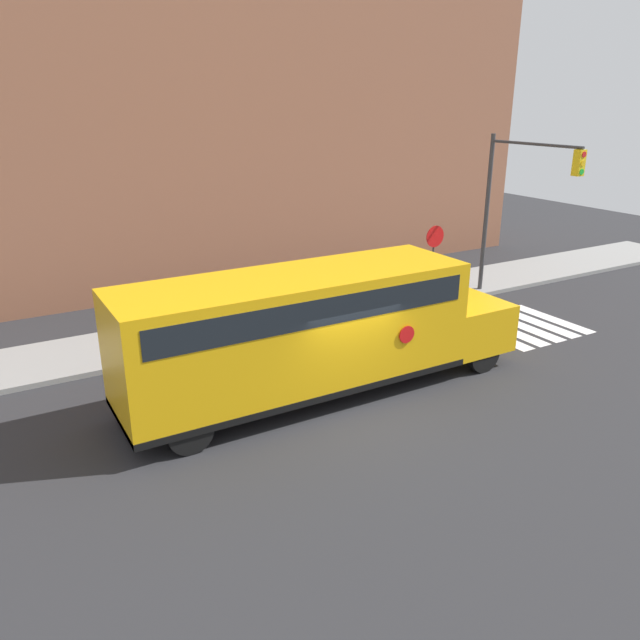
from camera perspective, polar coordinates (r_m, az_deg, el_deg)
ground_plane at (r=15.29m, az=2.82°, el=-8.03°), size 60.00×60.00×0.00m
sidewalk_strip at (r=20.54m, az=-7.02°, el=-0.46°), size 44.00×3.00×0.15m
building_backdrop at (r=25.42m, az=-13.84°, el=18.52°), size 32.00×4.00×13.63m
crosswalk_stripes at (r=21.58m, az=18.00°, el=-0.52°), size 3.30×3.20×0.01m
school_bus at (r=15.18m, az=-0.86°, el=-0.68°), size 10.58×2.57×3.19m
stop_sign at (r=22.55m, az=10.35°, el=6.13°), size 0.77×0.10×2.88m
traffic_light at (r=23.19m, az=17.32°, el=10.95°), size 0.28×3.96×5.89m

